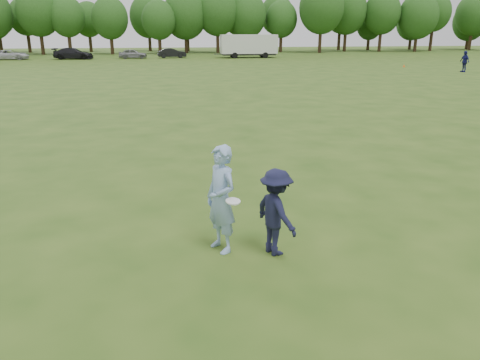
{
  "coord_description": "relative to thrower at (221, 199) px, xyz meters",
  "views": [
    {
      "loc": [
        -1.06,
        -8.44,
        4.03
      ],
      "look_at": [
        0.35,
        0.49,
        1.1
      ],
      "focal_mm": 35.0,
      "sensor_mm": 36.0,
      "label": 1
    }
  ],
  "objects": [
    {
      "name": "ground",
      "position": [
        0.14,
        0.37,
        -1.02
      ],
      "size": [
        200.0,
        200.0,
        0.0
      ],
      "primitive_type": "plane",
      "color": "#2B4C15",
      "rests_on": "ground"
    },
    {
      "name": "thrower",
      "position": [
        0.0,
        0.0,
        0.0
      ],
      "size": [
        0.78,
        0.89,
        2.05
      ],
      "primitive_type": "imported",
      "rotation": [
        0.0,
        0.0,
        -1.09
      ],
      "color": "#8CABD8",
      "rests_on": "ground"
    },
    {
      "name": "defender",
      "position": [
        0.98,
        -0.29,
        -0.2
      ],
      "size": [
        0.97,
        1.22,
        1.64
      ],
      "primitive_type": "imported",
      "rotation": [
        0.0,
        0.0,
        1.97
      ],
      "color": "#171934",
      "rests_on": "ground"
    },
    {
      "name": "player_far_b",
      "position": [
        27.72,
        34.36,
        -0.03
      ],
      "size": [
        0.59,
        1.2,
        1.98
      ],
      "primitive_type": "imported",
      "rotation": [
        0.0,
        0.0,
        -1.47
      ],
      "color": "navy",
      "rests_on": "ground"
    },
    {
      "name": "car_c",
      "position": [
        -21.29,
        60.86,
        -0.37
      ],
      "size": [
        4.74,
        2.22,
        1.31
      ],
      "primitive_type": "imported",
      "rotation": [
        0.0,
        0.0,
        1.58
      ],
      "color": "silver",
      "rests_on": "ground"
    },
    {
      "name": "car_d",
      "position": [
        -13.11,
        60.62,
        -0.26
      ],
      "size": [
        5.4,
        2.59,
        1.52
      ],
      "primitive_type": "imported",
      "rotation": [
        0.0,
        0.0,
        1.48
      ],
      "color": "black",
      "rests_on": "ground"
    },
    {
      "name": "car_e",
      "position": [
        -5.18,
        60.8,
        -0.36
      ],
      "size": [
        3.9,
        1.59,
        1.32
      ],
      "primitive_type": "imported",
      "rotation": [
        0.0,
        0.0,
        1.57
      ],
      "color": "slate",
      "rests_on": "ground"
    },
    {
      "name": "car_f",
      "position": [
        0.23,
        61.72,
        -0.36
      ],
      "size": [
        4.18,
        1.82,
        1.34
      ],
      "primitive_type": "imported",
      "rotation": [
        0.0,
        0.0,
        1.67
      ],
      "color": "black",
      "rests_on": "ground"
    },
    {
      "name": "field_cone",
      "position": [
        25.0,
        40.94,
        -0.87
      ],
      "size": [
        0.28,
        0.28,
        0.3
      ],
      "primitive_type": "cone",
      "color": "#E4520C",
      "rests_on": "ground"
    },
    {
      "name": "disc_in_play",
      "position": [
        0.18,
        -0.33,
        0.07
      ],
      "size": [
        0.28,
        0.28,
        0.08
      ],
      "color": "white",
      "rests_on": "ground"
    },
    {
      "name": "cargo_trailer",
      "position": [
        11.16,
        60.43,
        0.75
      ],
      "size": [
        9.0,
        2.75,
        3.2
      ],
      "color": "silver",
      "rests_on": "ground"
    },
    {
      "name": "treeline",
      "position": [
        2.95,
        77.27,
        5.24
      ],
      "size": [
        130.35,
        18.39,
        11.74
      ],
      "color": "#332114",
      "rests_on": "ground"
    }
  ]
}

